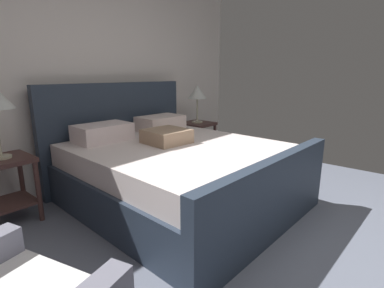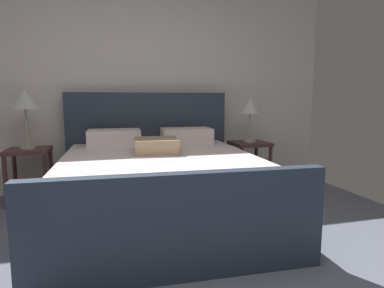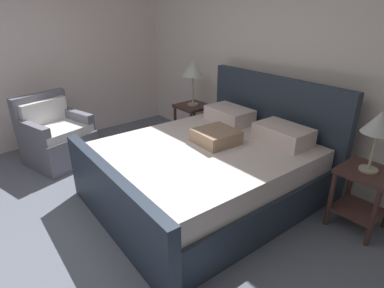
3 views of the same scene
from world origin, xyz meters
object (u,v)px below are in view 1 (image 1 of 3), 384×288
Objects in this scene: bed at (174,170)px; table_lamp_right at (197,93)px; nightstand_right at (197,135)px; nightstand_left at (5,180)px.

table_lamp_right is at bearing 29.69° from bed.
bed is 1.47m from nightstand_right.
bed is 3.77× the size of nightstand_right.
nightstand_left is at bearing 177.55° from table_lamp_right.
nightstand_right is at bearing -2.45° from nightstand_left.
nightstand_right is 0.63m from table_lamp_right.
bed reaches higher than table_lamp_right.
nightstand_right is 1.00× the size of nightstand_left.
bed reaches higher than nightstand_right.
table_lamp_right reaches higher than nightstand_right.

